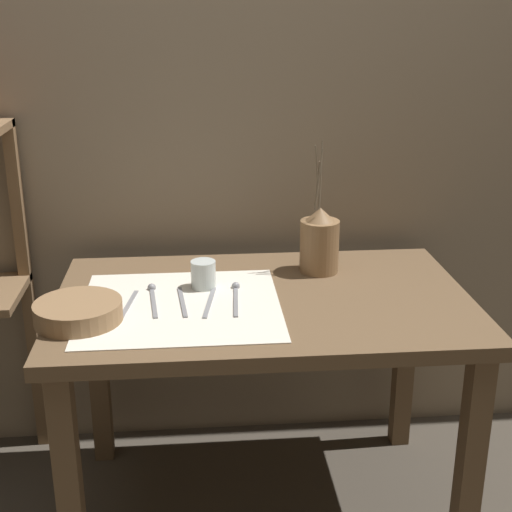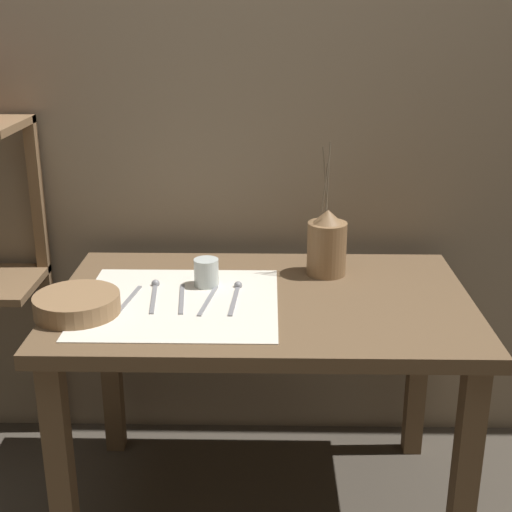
{
  "view_description": "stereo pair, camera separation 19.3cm",
  "coord_description": "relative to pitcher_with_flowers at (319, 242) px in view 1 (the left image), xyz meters",
  "views": [
    {
      "loc": [
        -0.18,
        -1.82,
        1.47
      ],
      "look_at": [
        -0.02,
        0.0,
        0.82
      ],
      "focal_mm": 50.0,
      "sensor_mm": 36.0,
      "label": 1
    },
    {
      "loc": [
        0.01,
        -1.82,
        1.47
      ],
      "look_at": [
        -0.02,
        0.0,
        0.82
      ],
      "focal_mm": 50.0,
      "sensor_mm": 36.0,
      "label": 2
    }
  ],
  "objects": [
    {
      "name": "spoon_inner",
      "position": [
        -0.49,
        -0.15,
        -0.09
      ],
      "size": [
        0.04,
        0.22,
        0.02
      ],
      "color": "gray",
      "rests_on": "wooden_table"
    },
    {
      "name": "pitcher_with_flowers",
      "position": [
        0.0,
        0.0,
        0.0
      ],
      "size": [
        0.12,
        0.12,
        0.4
      ],
      "color": "olive",
      "rests_on": "wooden_table"
    },
    {
      "name": "ground_plane",
      "position": [
        -0.19,
        -0.18,
        -0.79
      ],
      "size": [
        12.0,
        12.0,
        0.0
      ],
      "primitive_type": "plane",
      "color": "#473F35"
    },
    {
      "name": "stone_wall_back",
      "position": [
        -0.19,
        0.29,
        0.41
      ],
      "size": [
        7.0,
        0.06,
        2.4
      ],
      "color": "gray",
      "rests_on": "ground_plane"
    },
    {
      "name": "wooden_bowl",
      "position": [
        -0.67,
        -0.31,
        -0.07
      ],
      "size": [
        0.22,
        0.22,
        0.05
      ],
      "color": "#8E6B47",
      "rests_on": "wooden_table"
    },
    {
      "name": "spoon_outer",
      "position": [
        -0.26,
        -0.16,
        -0.09
      ],
      "size": [
        0.03,
        0.22,
        0.02
      ],
      "color": "gray",
      "rests_on": "wooden_table"
    },
    {
      "name": "wooden_table",
      "position": [
        -0.19,
        -0.18,
        -0.19
      ],
      "size": [
        1.15,
        0.73,
        0.7
      ],
      "color": "brown",
      "rests_on": "ground_plane"
    },
    {
      "name": "linen_cloth",
      "position": [
        -0.41,
        -0.23,
        -0.09
      ],
      "size": [
        0.53,
        0.5,
        0.0
      ],
      "color": "silver",
      "rests_on": "wooden_table"
    },
    {
      "name": "knife_center",
      "position": [
        -0.34,
        -0.22,
        -0.09
      ],
      "size": [
        0.04,
        0.21,
        0.0
      ],
      "color": "gray",
      "rests_on": "wooden_table"
    },
    {
      "name": "fork_inner",
      "position": [
        -0.41,
        -0.21,
        -0.09
      ],
      "size": [
        0.03,
        0.21,
        0.0
      ],
      "color": "gray",
      "rests_on": "wooden_table"
    },
    {
      "name": "fork_outer",
      "position": [
        -0.56,
        -0.23,
        -0.09
      ],
      "size": [
        0.04,
        0.21,
        0.0
      ],
      "color": "gray",
      "rests_on": "wooden_table"
    },
    {
      "name": "glass_tumbler_near",
      "position": [
        -0.35,
        -0.11,
        -0.05
      ],
      "size": [
        0.07,
        0.07,
        0.08
      ],
      "color": "silver",
      "rests_on": "wooden_table"
    }
  ]
}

